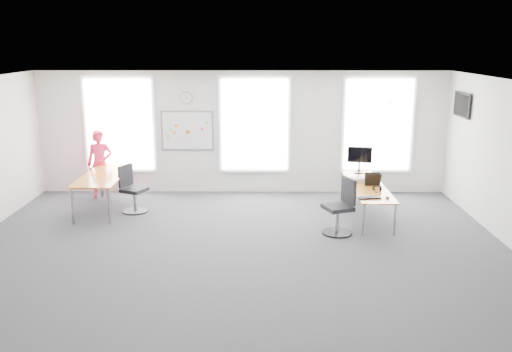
{
  "coord_description": "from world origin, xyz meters",
  "views": [
    {
      "loc": [
        0.43,
        -9.13,
        3.67
      ],
      "look_at": [
        0.35,
        1.2,
        1.1
      ],
      "focal_mm": 38.0,
      "sensor_mm": 36.0,
      "label": 1
    }
  ],
  "objects_px": {
    "desk_right": "(367,187)",
    "chair_right": "(341,210)",
    "headphones": "(377,188)",
    "desk_left": "(104,178)",
    "monitor": "(360,157)",
    "chair_left": "(132,191)",
    "person": "(100,164)",
    "keyboard": "(370,198)"
  },
  "relations": [
    {
      "from": "chair_left",
      "to": "person",
      "type": "height_order",
      "value": "person"
    },
    {
      "from": "desk_left",
      "to": "headphones",
      "type": "xyz_separation_m",
      "value": [
        5.9,
        -0.77,
        -0.03
      ]
    },
    {
      "from": "chair_right",
      "to": "monitor",
      "type": "distance_m",
      "value": 2.5
    },
    {
      "from": "chair_right",
      "to": "headphones",
      "type": "height_order",
      "value": "chair_right"
    },
    {
      "from": "desk_right",
      "to": "chair_right",
      "type": "distance_m",
      "value": 1.39
    },
    {
      "from": "person",
      "to": "monitor",
      "type": "relative_size",
      "value": 2.61
    },
    {
      "from": "desk_left",
      "to": "headphones",
      "type": "height_order",
      "value": "desk_left"
    },
    {
      "from": "keyboard",
      "to": "headphones",
      "type": "height_order",
      "value": "headphones"
    },
    {
      "from": "person",
      "to": "monitor",
      "type": "xyz_separation_m",
      "value": [
        6.17,
        -0.21,
        0.22
      ]
    },
    {
      "from": "monitor",
      "to": "chair_left",
      "type": "bearing_deg",
      "value": -158.24
    },
    {
      "from": "person",
      "to": "chair_left",
      "type": "bearing_deg",
      "value": -58.2
    },
    {
      "from": "desk_left",
      "to": "headphones",
      "type": "distance_m",
      "value": 5.95
    },
    {
      "from": "person",
      "to": "chair_right",
      "type": "bearing_deg",
      "value": -34.56
    },
    {
      "from": "keyboard",
      "to": "monitor",
      "type": "bearing_deg",
      "value": 73.77
    },
    {
      "from": "monitor",
      "to": "person",
      "type": "bearing_deg",
      "value": -170.53
    },
    {
      "from": "chair_left",
      "to": "monitor",
      "type": "height_order",
      "value": "monitor"
    },
    {
      "from": "chair_left",
      "to": "person",
      "type": "bearing_deg",
      "value": 65.03
    },
    {
      "from": "chair_left",
      "to": "person",
      "type": "relative_size",
      "value": 0.64
    },
    {
      "from": "desk_right",
      "to": "desk_left",
      "type": "bearing_deg",
      "value": 176.47
    },
    {
      "from": "desk_left",
      "to": "chair_left",
      "type": "distance_m",
      "value": 0.72
    },
    {
      "from": "desk_left",
      "to": "keyboard",
      "type": "relative_size",
      "value": 4.92
    },
    {
      "from": "keyboard",
      "to": "desk_right",
      "type": "bearing_deg",
      "value": 69.9
    },
    {
      "from": "chair_left",
      "to": "headphones",
      "type": "height_order",
      "value": "chair_left"
    },
    {
      "from": "chair_left",
      "to": "headphones",
      "type": "xyz_separation_m",
      "value": [
        5.25,
        -0.62,
        0.25
      ]
    },
    {
      "from": "headphones",
      "to": "desk_left",
      "type": "bearing_deg",
      "value": 170.81
    },
    {
      "from": "headphones",
      "to": "monitor",
      "type": "distance_m",
      "value": 1.6
    },
    {
      "from": "chair_right",
      "to": "keyboard",
      "type": "height_order",
      "value": "chair_right"
    },
    {
      "from": "person",
      "to": "keyboard",
      "type": "height_order",
      "value": "person"
    },
    {
      "from": "desk_left",
      "to": "person",
      "type": "relative_size",
      "value": 1.34
    },
    {
      "from": "chair_left",
      "to": "monitor",
      "type": "distance_m",
      "value": 5.27
    },
    {
      "from": "headphones",
      "to": "monitor",
      "type": "relative_size",
      "value": 0.29
    },
    {
      "from": "headphones",
      "to": "monitor",
      "type": "bearing_deg",
      "value": 91.67
    },
    {
      "from": "desk_right",
      "to": "chair_right",
      "type": "relative_size",
      "value": 2.45
    },
    {
      "from": "chair_left",
      "to": "desk_right",
      "type": "bearing_deg",
      "value": -68.55
    },
    {
      "from": "chair_right",
      "to": "person",
      "type": "distance_m",
      "value": 5.98
    },
    {
      "from": "desk_right",
      "to": "person",
      "type": "distance_m",
      "value": 6.3
    },
    {
      "from": "desk_left",
      "to": "keyboard",
      "type": "bearing_deg",
      "value": -13.43
    },
    {
      "from": "chair_left",
      "to": "headphones",
      "type": "bearing_deg",
      "value": -73.04
    },
    {
      "from": "desk_left",
      "to": "chair_left",
      "type": "bearing_deg",
      "value": -13.64
    },
    {
      "from": "chair_left",
      "to": "keyboard",
      "type": "relative_size",
      "value": 2.34
    },
    {
      "from": "person",
      "to": "headphones",
      "type": "height_order",
      "value": "person"
    },
    {
      "from": "desk_right",
      "to": "chair_left",
      "type": "bearing_deg",
      "value": 177.78
    }
  ]
}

